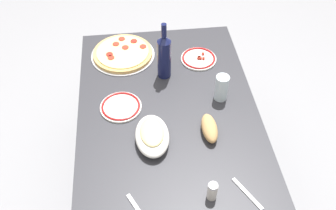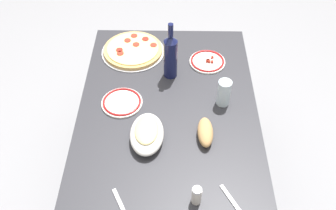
{
  "view_description": "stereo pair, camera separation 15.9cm",
  "coord_description": "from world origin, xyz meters",
  "px_view_note": "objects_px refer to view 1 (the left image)",
  "views": [
    {
      "loc": [
        -1.23,
        0.14,
        2.04
      ],
      "look_at": [
        0.0,
        0.0,
        0.73
      ],
      "focal_mm": 40.49,
      "sensor_mm": 36.0,
      "label": 1
    },
    {
      "loc": [
        -1.23,
        -0.02,
        2.04
      ],
      "look_at": [
        0.0,
        0.0,
        0.73
      ],
      "focal_mm": 40.49,
      "sensor_mm": 36.0,
      "label": 2
    }
  ],
  "objects_px": {
    "water_glass": "(222,88)",
    "side_plate_near": "(199,58)",
    "side_plate_far": "(121,107)",
    "dining_table": "(168,125)",
    "wine_bottle": "(164,56)",
    "spice_shaker": "(212,191)",
    "pepperoni_pizza": "(123,53)",
    "bread_loaf": "(209,128)",
    "baked_pasta_dish": "(152,135)"
  },
  "relations": [
    {
      "from": "pepperoni_pizza",
      "to": "spice_shaker",
      "type": "bearing_deg",
      "value": -160.84
    },
    {
      "from": "baked_pasta_dish",
      "to": "pepperoni_pizza",
      "type": "bearing_deg",
      "value": 10.28
    },
    {
      "from": "baked_pasta_dish",
      "to": "spice_shaker",
      "type": "xyz_separation_m",
      "value": [
        -0.31,
        -0.21,
        0.0
      ]
    },
    {
      "from": "wine_bottle",
      "to": "side_plate_far",
      "type": "bearing_deg",
      "value": 132.21
    },
    {
      "from": "baked_pasta_dish",
      "to": "spice_shaker",
      "type": "distance_m",
      "value": 0.37
    },
    {
      "from": "water_glass",
      "to": "bread_loaf",
      "type": "relative_size",
      "value": 0.83
    },
    {
      "from": "side_plate_near",
      "to": "side_plate_far",
      "type": "xyz_separation_m",
      "value": [
        -0.31,
        0.43,
        -0.0
      ]
    },
    {
      "from": "side_plate_far",
      "to": "spice_shaker",
      "type": "xyz_separation_m",
      "value": [
        -0.52,
        -0.34,
        0.03
      ]
    },
    {
      "from": "baked_pasta_dish",
      "to": "side_plate_near",
      "type": "distance_m",
      "value": 0.61
    },
    {
      "from": "baked_pasta_dish",
      "to": "bread_loaf",
      "type": "relative_size",
      "value": 1.45
    },
    {
      "from": "dining_table",
      "to": "baked_pasta_dish",
      "type": "relative_size",
      "value": 5.32
    },
    {
      "from": "side_plate_near",
      "to": "bread_loaf",
      "type": "height_order",
      "value": "bread_loaf"
    },
    {
      "from": "dining_table",
      "to": "side_plate_far",
      "type": "xyz_separation_m",
      "value": [
        0.04,
        0.23,
        0.12
      ]
    },
    {
      "from": "pepperoni_pizza",
      "to": "side_plate_near",
      "type": "distance_m",
      "value": 0.42
    },
    {
      "from": "bread_loaf",
      "to": "spice_shaker",
      "type": "distance_m",
      "value": 0.33
    },
    {
      "from": "dining_table",
      "to": "water_glass",
      "type": "relative_size",
      "value": 9.24
    },
    {
      "from": "pepperoni_pizza",
      "to": "side_plate_far",
      "type": "bearing_deg",
      "value": 176.71
    },
    {
      "from": "side_plate_near",
      "to": "side_plate_far",
      "type": "distance_m",
      "value": 0.54
    },
    {
      "from": "side_plate_far",
      "to": "side_plate_near",
      "type": "bearing_deg",
      "value": -54.17
    },
    {
      "from": "bread_loaf",
      "to": "baked_pasta_dish",
      "type": "bearing_deg",
      "value": 93.79
    },
    {
      "from": "pepperoni_pizza",
      "to": "spice_shaker",
      "type": "relative_size",
      "value": 4.04
    },
    {
      "from": "water_glass",
      "to": "bread_loaf",
      "type": "xyz_separation_m",
      "value": [
        -0.21,
        0.1,
        -0.04
      ]
    },
    {
      "from": "water_glass",
      "to": "spice_shaker",
      "type": "xyz_separation_m",
      "value": [
        -0.54,
        0.15,
        -0.03
      ]
    },
    {
      "from": "water_glass",
      "to": "spice_shaker",
      "type": "height_order",
      "value": "water_glass"
    },
    {
      "from": "baked_pasta_dish",
      "to": "wine_bottle",
      "type": "bearing_deg",
      "value": -13.04
    },
    {
      "from": "dining_table",
      "to": "baked_pasta_dish",
      "type": "distance_m",
      "value": 0.26
    },
    {
      "from": "wine_bottle",
      "to": "side_plate_near",
      "type": "bearing_deg",
      "value": -63.16
    },
    {
      "from": "baked_pasta_dish",
      "to": "water_glass",
      "type": "height_order",
      "value": "water_glass"
    },
    {
      "from": "water_glass",
      "to": "side_plate_near",
      "type": "bearing_deg",
      "value": 10.84
    },
    {
      "from": "pepperoni_pizza",
      "to": "water_glass",
      "type": "height_order",
      "value": "water_glass"
    },
    {
      "from": "dining_table",
      "to": "spice_shaker",
      "type": "bearing_deg",
      "value": -166.45
    },
    {
      "from": "pepperoni_pizza",
      "to": "wine_bottle",
      "type": "height_order",
      "value": "wine_bottle"
    },
    {
      "from": "water_glass",
      "to": "side_plate_far",
      "type": "xyz_separation_m",
      "value": [
        -0.01,
        0.49,
        -0.06
      ]
    },
    {
      "from": "side_plate_near",
      "to": "spice_shaker",
      "type": "bearing_deg",
      "value": 173.8
    },
    {
      "from": "baked_pasta_dish",
      "to": "side_plate_far",
      "type": "bearing_deg",
      "value": 31.75
    },
    {
      "from": "spice_shaker",
      "to": "dining_table",
      "type": "bearing_deg",
      "value": 13.55
    },
    {
      "from": "side_plate_near",
      "to": "side_plate_far",
      "type": "bearing_deg",
      "value": 125.83
    },
    {
      "from": "side_plate_near",
      "to": "spice_shaker",
      "type": "xyz_separation_m",
      "value": [
        -0.84,
        0.09,
        0.03
      ]
    },
    {
      "from": "dining_table",
      "to": "wine_bottle",
      "type": "distance_m",
      "value": 0.35
    },
    {
      "from": "side_plate_far",
      "to": "bread_loaf",
      "type": "relative_size",
      "value": 1.21
    },
    {
      "from": "spice_shaker",
      "to": "baked_pasta_dish",
      "type": "bearing_deg",
      "value": 34.27
    },
    {
      "from": "side_plate_near",
      "to": "bread_loaf",
      "type": "bearing_deg",
      "value": 175.6
    },
    {
      "from": "wine_bottle",
      "to": "side_plate_far",
      "type": "distance_m",
      "value": 0.34
    },
    {
      "from": "dining_table",
      "to": "spice_shaker",
      "type": "relative_size",
      "value": 14.66
    },
    {
      "from": "bread_loaf",
      "to": "water_glass",
      "type": "bearing_deg",
      "value": -24.48
    },
    {
      "from": "pepperoni_pizza",
      "to": "side_plate_near",
      "type": "xyz_separation_m",
      "value": [
        -0.08,
        -0.41,
        -0.01
      ]
    },
    {
      "from": "water_glass",
      "to": "baked_pasta_dish",
      "type": "bearing_deg",
      "value": 122.83
    },
    {
      "from": "water_glass",
      "to": "side_plate_far",
      "type": "relative_size",
      "value": 0.69
    },
    {
      "from": "wine_bottle",
      "to": "spice_shaker",
      "type": "xyz_separation_m",
      "value": [
        -0.74,
        -0.11,
        -0.09
      ]
    },
    {
      "from": "pepperoni_pizza",
      "to": "wine_bottle",
      "type": "bearing_deg",
      "value": -131.35
    }
  ]
}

